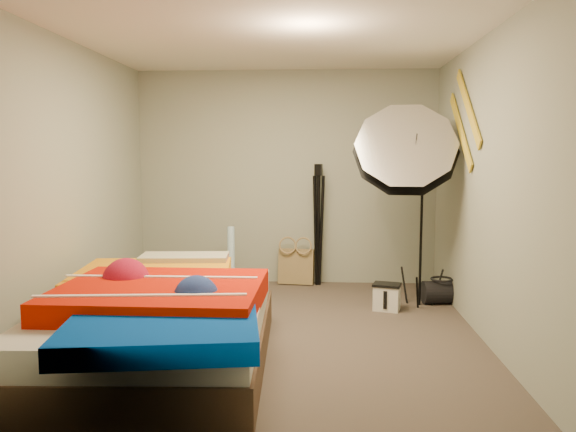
# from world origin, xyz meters

# --- Properties ---
(floor) EXTENTS (4.00, 4.00, 0.00)m
(floor) POSITION_xyz_m (0.00, 0.00, 0.00)
(floor) COLOR brown
(floor) RESTS_ON ground
(ceiling) EXTENTS (4.00, 4.00, 0.00)m
(ceiling) POSITION_xyz_m (0.00, 0.00, 2.50)
(ceiling) COLOR silver
(ceiling) RESTS_ON wall_back
(wall_back) EXTENTS (3.50, 0.00, 3.50)m
(wall_back) POSITION_xyz_m (0.00, 2.00, 1.25)
(wall_back) COLOR gray
(wall_back) RESTS_ON floor
(wall_front) EXTENTS (3.50, 0.00, 3.50)m
(wall_front) POSITION_xyz_m (0.00, -2.00, 1.25)
(wall_front) COLOR gray
(wall_front) RESTS_ON floor
(wall_left) EXTENTS (0.00, 4.00, 4.00)m
(wall_left) POSITION_xyz_m (-1.75, 0.00, 1.25)
(wall_left) COLOR gray
(wall_left) RESTS_ON floor
(wall_right) EXTENTS (0.00, 4.00, 4.00)m
(wall_right) POSITION_xyz_m (1.75, 0.00, 1.25)
(wall_right) COLOR gray
(wall_right) RESTS_ON floor
(tote_bag) EXTENTS (0.43, 0.23, 0.43)m
(tote_bag) POSITION_xyz_m (0.12, 1.90, 0.21)
(tote_bag) COLOR #9C8457
(tote_bag) RESTS_ON floor
(wrapping_roll) EXTENTS (0.11, 0.22, 0.72)m
(wrapping_roll) POSITION_xyz_m (-0.60, 1.55, 0.36)
(wrapping_roll) COLOR #6DB7E1
(wrapping_roll) RESTS_ON floor
(camera_case) EXTENTS (0.28, 0.24, 0.25)m
(camera_case) POSITION_xyz_m (1.06, 0.81, 0.12)
(camera_case) COLOR silver
(camera_case) RESTS_ON floor
(duffel_bag) EXTENTS (0.41, 0.28, 0.23)m
(duffel_bag) POSITION_xyz_m (1.65, 1.10, 0.12)
(duffel_bag) COLOR black
(duffel_bag) RESTS_ON floor
(wall_stripe_upper) EXTENTS (0.02, 0.91, 0.78)m
(wall_stripe_upper) POSITION_xyz_m (1.73, 0.60, 1.95)
(wall_stripe_upper) COLOR gold
(wall_stripe_upper) RESTS_ON wall_right
(wall_stripe_lower) EXTENTS (0.02, 0.91, 0.78)m
(wall_stripe_lower) POSITION_xyz_m (1.73, 0.85, 1.75)
(wall_stripe_lower) COLOR gold
(wall_stripe_lower) RESTS_ON wall_right
(bed) EXTENTS (1.70, 2.45, 0.64)m
(bed) POSITION_xyz_m (-0.75, -0.72, 0.32)
(bed) COLOR #4E3626
(bed) RESTS_ON floor
(photo_umbrella) EXTENTS (1.30, 1.00, 2.14)m
(photo_umbrella) POSITION_xyz_m (1.23, 0.93, 1.54)
(photo_umbrella) COLOR black
(photo_umbrella) RESTS_ON floor
(camera_tripod) EXTENTS (0.10, 0.10, 1.41)m
(camera_tripod) POSITION_xyz_m (0.38, 1.86, 0.81)
(camera_tripod) COLOR black
(camera_tripod) RESTS_ON floor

